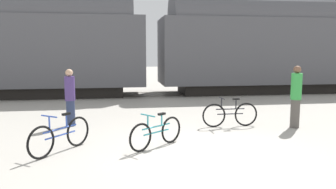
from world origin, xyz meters
TOP-DOWN VIEW (x-y plane):
  - ground_plane at (0.00, 0.00)m, footprint 80.00×80.00m
  - freight_train at (-0.00, 10.09)m, footprint 57.45×3.05m
  - rail_near at (0.00, 9.37)m, footprint 69.45×0.07m
  - rail_far at (0.00, 10.81)m, footprint 69.45×0.07m
  - bicycle_black at (1.58, 2.42)m, footprint 1.72×0.46m
  - bicycle_teal at (-0.84, 0.64)m, footprint 1.35×1.07m
  - bicycle_blue at (-3.01, 0.57)m, footprint 1.12×1.47m
  - person_in_purple at (-3.17, 3.21)m, footprint 0.30×0.30m
  - person_in_green at (3.44, 2.03)m, footprint 0.31×0.31m

SIDE VIEW (x-z plane):
  - ground_plane at x=0.00m, z-range 0.00..0.00m
  - rail_near at x=0.00m, z-range 0.00..0.01m
  - rail_far at x=0.00m, z-range 0.00..0.01m
  - bicycle_teal at x=-0.84m, z-range -0.06..0.76m
  - bicycle_black at x=1.58m, z-range -0.07..0.82m
  - bicycle_blue at x=-3.01m, z-range -0.07..0.82m
  - person_in_purple at x=-3.17m, z-range 0.02..1.75m
  - person_in_green at x=3.44m, z-range 0.02..1.86m
  - freight_train at x=0.00m, z-range 0.12..5.49m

